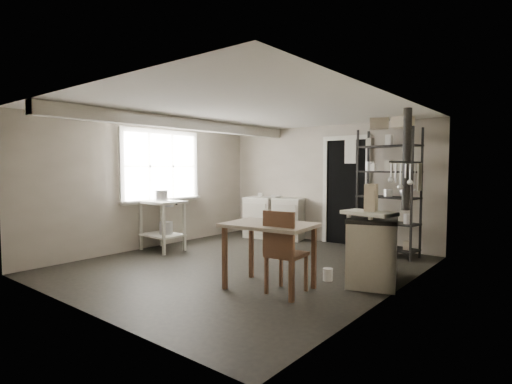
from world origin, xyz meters
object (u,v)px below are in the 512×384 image
Objects in this scene: work_table at (269,258)px; flour_sack at (382,242)px; chair at (287,252)px; prep_table at (163,228)px; stockpot at (161,198)px; base_cabinets at (274,216)px; shelf_rack at (388,199)px; stove at (373,247)px.

flour_sack is at bearing 81.31° from work_table.
prep_table is at bearing 163.48° from chair.
stockpot is 3.92m from flour_sack.
base_cabinets is (0.91, 2.21, -0.48)m from stockpot.
prep_table is 3.33× the size of stockpot.
flour_sack is (3.23, 2.00, -0.16)m from prep_table.
work_table is at bearing -92.42° from shelf_rack.
base_cabinets is 1.22× the size of work_table.
shelf_rack reaches higher than stockpot.
stockpot reaches higher than chair.
prep_table is 0.69× the size of base_cabinets.
shelf_rack is 1.73m from stove.
base_cabinets is 0.61× the size of shelf_rack.
base_cabinets reaches higher than prep_table.
chair is at bearing -87.27° from shelf_rack.
shelf_rack is at bearing 73.38° from flour_sack.
stockpot is 0.25× the size of stove.
stockpot is 3.96m from shelf_rack.
stockpot is at bearing 168.66° from stove.
chair reaches higher than work_table.
prep_table is 2.90m from work_table.
work_table reaches higher than flour_sack.
shelf_rack is 2.15× the size of chair.
work_table is at bearing -12.38° from stockpot.
prep_table is at bearing -148.31° from flour_sack.
prep_table is at bearing -140.32° from shelf_rack.
base_cabinets is 2.82× the size of flour_sack.
prep_table is 2.40m from base_cabinets.
prep_table is at bearing 169.51° from stove.
work_table is (2.93, -0.64, -0.56)m from stockpot.
stove is (2.86, -1.73, -0.02)m from base_cabinets.
base_cabinets is 2.44m from flour_sack.
work_table is 2.63m from flour_sack.
base_cabinets is 1.31× the size of chair.
flour_sack is at bearing 31.69° from prep_table.
stove is 1.02× the size of work_table.
shelf_rack is at bearing 85.90° from stove.
chair is at bearing 1.68° from work_table.
base_cabinets is 3.64m from chair.
stockpot reaches higher than prep_table.
prep_table is 0.82× the size of stove.
shelf_rack is (3.36, 2.08, 0.01)m from stockpot.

